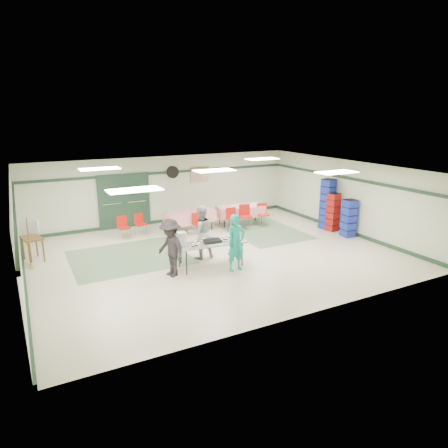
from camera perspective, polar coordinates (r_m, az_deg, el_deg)
name	(u,v)px	position (r m, az deg, el deg)	size (l,w,h in m)	color
floor	(215,254)	(12.79, -1.30, -4.33)	(11.00, 11.00, 0.00)	#BFBA9A
ceiling	(214,170)	(12.14, -1.38, 7.74)	(11.00, 11.00, 0.00)	silver
wall_back	(166,190)	(16.46, -8.32, 4.89)	(11.00, 11.00, 0.00)	beige
wall_front	(308,258)	(8.76, 11.87, -4.81)	(11.00, 11.00, 0.00)	beige
wall_left	(17,238)	(11.20, -27.47, -1.78)	(9.00, 9.00, 0.00)	beige
wall_right	(347,197)	(15.57, 17.17, 3.75)	(9.00, 9.00, 0.00)	beige
trim_back	(165,173)	(16.32, -8.38, 7.29)	(11.00, 0.06, 0.10)	#1C3323
baseboard_back	(167,220)	(16.72, -8.11, 0.53)	(11.00, 0.06, 0.12)	#1C3323
trim_left	(14,211)	(11.03, -27.76, 1.72)	(9.00, 0.06, 0.10)	#1C3323
baseboard_left	(25,285)	(11.61, -26.53, -7.86)	(9.00, 0.06, 0.12)	#1C3323
trim_right	(348,178)	(15.43, 17.30, 6.28)	(9.00, 0.06, 0.10)	#1C3323
baseboard_right	(344,230)	(15.84, 16.73, -0.83)	(9.00, 0.06, 0.12)	#1C3323
green_patch_a	(129,257)	(12.88, -13.37, -4.61)	(3.50, 3.00, 0.01)	#5B7757
green_patch_b	(263,231)	(15.35, 5.60, -0.97)	(2.50, 3.50, 0.01)	#5B7757
double_door_left	(112,202)	(15.89, -15.70, 2.98)	(0.90, 0.06, 2.10)	#959795
double_door_right	(136,200)	(16.10, -12.40, 3.37)	(0.90, 0.06, 2.10)	#959795
door_frame	(124,201)	(15.97, -14.04, 3.16)	(2.00, 0.03, 2.15)	#1C3323
wall_fan	(173,172)	(16.39, -7.35, 7.36)	(0.50, 0.50, 0.10)	black
scroll_banner	(200,175)	(16.87, -3.48, 7.01)	(0.80, 0.02, 0.60)	tan
serving_table	(211,243)	(11.56, -1.90, -2.75)	(2.03, 0.93, 0.76)	#A5A4A0
sheet_tray_right	(231,239)	(11.73, 0.94, -2.20)	(0.59, 0.45, 0.02)	silver
sheet_tray_mid	(208,241)	(11.61, -2.24, -2.40)	(0.57, 0.43, 0.02)	silver
sheet_tray_left	(195,245)	(11.25, -4.15, -3.02)	(0.64, 0.48, 0.02)	silver
baking_pan	(212,241)	(11.49, -1.73, -2.44)	(0.52, 0.32, 0.08)	black
foam_box_stack	(181,239)	(11.24, -6.11, -2.12)	(0.24, 0.22, 0.39)	white
volunteer_teal	(236,243)	(11.27, 1.73, -2.72)	(0.60, 0.39, 1.64)	teal
volunteer_grey	(201,232)	(12.23, -3.34, -1.18)	(0.81, 0.63, 1.67)	gray
volunteer_dark	(171,248)	(10.98, -7.63, -3.40)	(1.04, 0.60, 1.62)	black
dining_table_a	(240,211)	(16.07, 2.37, 1.94)	(1.99, 1.14, 0.77)	red
dining_table_b	(190,217)	(15.12, -4.88, 1.02)	(1.96, 1.07, 0.77)	red
chair_a	(245,214)	(15.54, 3.04, 1.47)	(0.52, 0.52, 0.93)	#AD1D0D
chair_b	(232,217)	(15.27, 1.14, 1.06)	(0.42, 0.42, 0.87)	#AD1D0D
chair_c	(263,212)	(15.96, 5.54, 1.70)	(0.49, 0.49, 0.89)	#AD1D0D
chair_d	(198,222)	(14.66, -3.74, 0.35)	(0.45, 0.45, 0.84)	#AD1D0D
chair_loose_a	(140,222)	(15.01, -11.95, 0.28)	(0.43, 0.43, 0.79)	#AD1D0D
chair_loose_b	(123,225)	(14.67, -14.23, -0.15)	(0.43, 0.43, 0.82)	#AD1D0D
crate_stack_blue_a	(327,204)	(15.86, 14.54, 2.76)	(0.43, 0.43, 1.95)	#1A259C
crate_stack_red	(333,212)	(15.67, 15.30, 1.65)	(0.38, 0.38, 1.47)	maroon
crate_stack_blue_b	(349,218)	(15.10, 17.42, 0.80)	(0.42, 0.42, 1.37)	#1A259C
printer_table	(32,241)	(13.37, -25.74, -2.23)	(0.67, 0.86, 0.74)	brown
office_printer	(30,226)	(13.86, -26.01, -0.27)	(0.51, 0.44, 0.40)	#ADADA8
broom	(29,242)	(12.77, -26.06, -2.32)	(0.03, 0.03, 1.50)	brown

